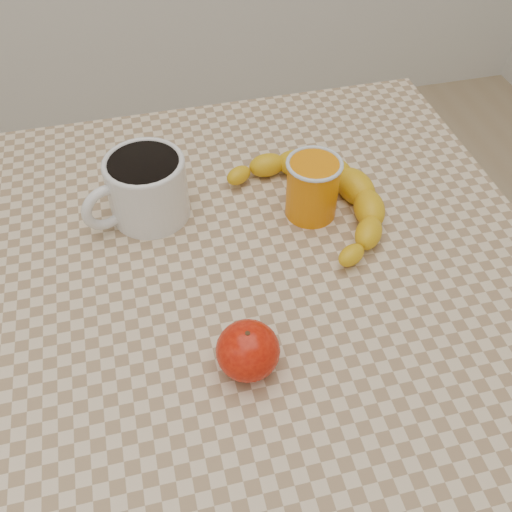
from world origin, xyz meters
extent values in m
plane|color=tan|center=(0.00, 0.00, 0.00)|extent=(3.00, 3.00, 0.00)
cube|color=beige|center=(0.00, 0.00, 0.73)|extent=(0.80, 0.80, 0.04)
cube|color=#826142|center=(0.00, 0.00, 0.68)|extent=(0.74, 0.74, 0.06)
cylinder|color=#826142|center=(-0.35, 0.35, 0.35)|extent=(0.05, 0.05, 0.71)
cylinder|color=#826142|center=(0.35, 0.35, 0.35)|extent=(0.05, 0.05, 0.71)
cylinder|color=silver|center=(-0.12, 0.14, 0.80)|extent=(0.15, 0.15, 0.09)
cylinder|color=black|center=(-0.12, 0.14, 0.84)|extent=(0.10, 0.10, 0.01)
torus|color=silver|center=(-0.12, 0.14, 0.84)|extent=(0.11, 0.11, 0.01)
torus|color=silver|center=(-0.18, 0.11, 0.80)|extent=(0.07, 0.04, 0.07)
cylinder|color=orange|center=(0.10, 0.08, 0.79)|extent=(0.07, 0.07, 0.09)
torus|color=silver|center=(0.10, 0.08, 0.84)|extent=(0.08, 0.08, 0.01)
ellipsoid|color=#960D05|center=(-0.05, -0.15, 0.78)|extent=(0.09, 0.09, 0.07)
cylinder|color=#382311|center=(-0.05, -0.15, 0.81)|extent=(0.01, 0.01, 0.01)
camera|label=1|loc=(-0.12, -0.49, 1.32)|focal=40.00mm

